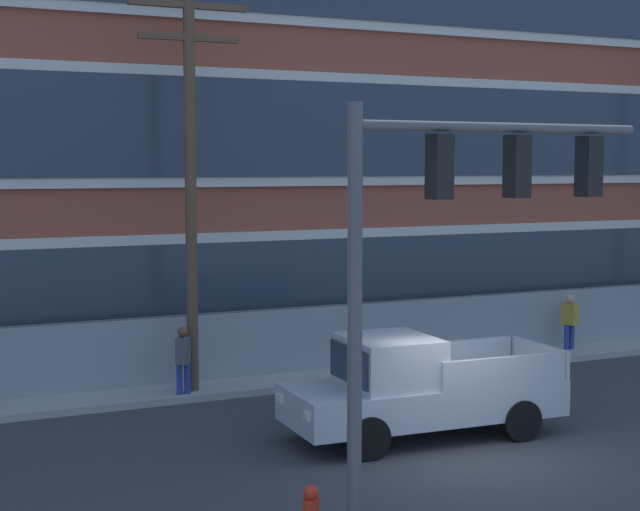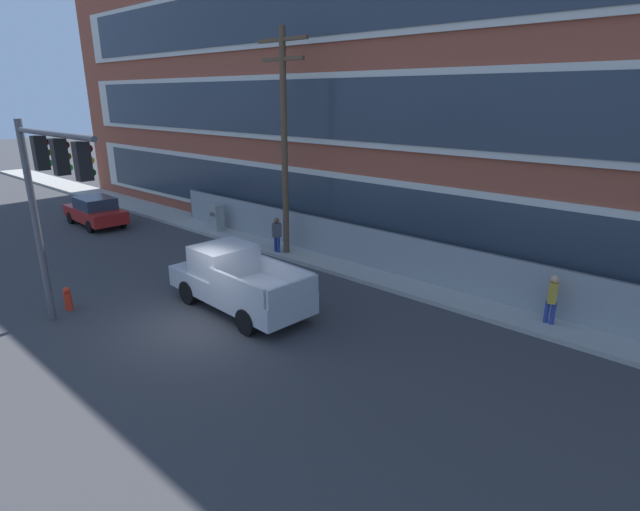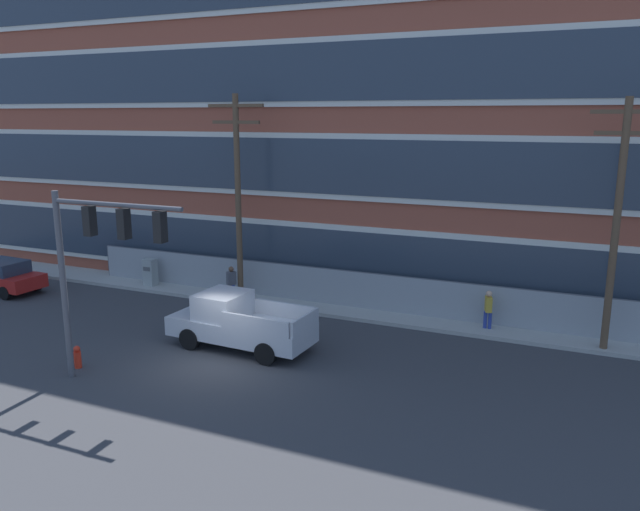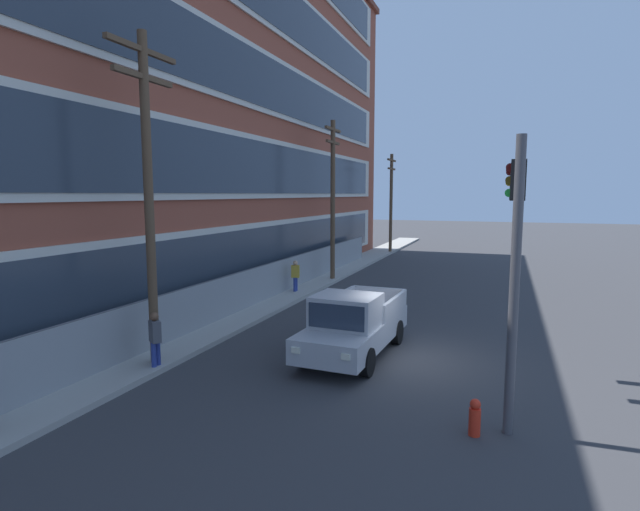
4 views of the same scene
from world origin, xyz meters
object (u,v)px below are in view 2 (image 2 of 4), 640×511
object	(u,v)px
pedestrian_by_fence	(552,298)
pedestrian_near_cabinet	(277,234)
electrical_cabinet	(217,219)
fire_hydrant	(68,299)
pickup_truck_silver	(236,281)
sedan_red	(95,211)
utility_pole_near_corner	(284,135)
traffic_signal_mast	(48,185)

from	to	relation	value
pedestrian_by_fence	pedestrian_near_cabinet	bearing A→B (deg)	-176.89
electrical_cabinet	fire_hydrant	xyz separation A→B (m)	(4.16, -9.04, -0.36)
electrical_cabinet	pedestrian_near_cabinet	world-z (taller)	pedestrian_near_cabinet
pedestrian_near_cabinet	fire_hydrant	distance (m)	8.63
pickup_truck_silver	pedestrian_near_cabinet	xyz separation A→B (m)	(-3.21, 4.78, 0.02)
sedan_red	fire_hydrant	size ratio (longest dim) A/B	5.64
utility_pole_near_corner	pedestrian_near_cabinet	bearing A→B (deg)	-138.53
pickup_truck_silver	pedestrian_near_cabinet	distance (m)	5.76
sedan_red	electrical_cabinet	xyz separation A→B (m)	(6.14, 3.40, -0.06)
pickup_truck_silver	fire_hydrant	xyz separation A→B (m)	(-4.00, -3.80, -0.57)
electrical_cabinet	fire_hydrant	distance (m)	9.96
traffic_signal_mast	fire_hydrant	xyz separation A→B (m)	(-1.84, 0.64, -4.04)
pedestrian_by_fence	sedan_red	bearing A→B (deg)	-170.97
traffic_signal_mast	pedestrian_near_cabinet	world-z (taller)	traffic_signal_mast
traffic_signal_mast	electrical_cabinet	xyz separation A→B (m)	(-6.00, 9.68, -3.68)
utility_pole_near_corner	pickup_truck_silver	bearing A→B (deg)	-60.13
pedestrian_near_cabinet	pedestrian_by_fence	distance (m)	11.32
fire_hydrant	pedestrian_near_cabinet	bearing A→B (deg)	84.76
utility_pole_near_corner	electrical_cabinet	bearing A→B (deg)	177.96
traffic_signal_mast	electrical_cabinet	size ratio (longest dim) A/B	4.14
pickup_truck_silver	sedan_red	bearing A→B (deg)	172.68
traffic_signal_mast	sedan_red	size ratio (longest dim) A/B	1.38
sedan_red	fire_hydrant	bearing A→B (deg)	-28.68
electrical_cabinet	pedestrian_by_fence	bearing A→B (deg)	0.54
pickup_truck_silver	fire_hydrant	bearing A→B (deg)	-136.46
traffic_signal_mast	utility_pole_near_corner	distance (m)	9.55
sedan_red	pickup_truck_silver	bearing A→B (deg)	-7.32
electrical_cabinet	pedestrian_by_fence	size ratio (longest dim) A/B	0.87
utility_pole_near_corner	fire_hydrant	size ratio (longest dim) A/B	11.87
pedestrian_by_fence	fire_hydrant	size ratio (longest dim) A/B	2.17
traffic_signal_mast	electrical_cabinet	distance (m)	11.97
utility_pole_near_corner	electrical_cabinet	xyz separation A→B (m)	(-5.26, 0.19, -4.40)
pickup_truck_silver	pedestrian_near_cabinet	world-z (taller)	pickup_truck_silver
pickup_truck_silver	electrical_cabinet	world-z (taller)	pickup_truck_silver
utility_pole_near_corner	pedestrian_by_fence	xyz separation A→B (m)	(10.99, 0.34, -4.17)
pickup_truck_silver	sedan_red	world-z (taller)	pickup_truck_silver
utility_pole_near_corner	fire_hydrant	distance (m)	10.11
sedan_red	electrical_cabinet	distance (m)	7.02
traffic_signal_mast	pedestrian_by_fence	distance (m)	14.61
traffic_signal_mast	utility_pole_near_corner	xyz separation A→B (m)	(-0.74, 9.49, 0.72)
traffic_signal_mast	electrical_cabinet	bearing A→B (deg)	121.80
utility_pole_near_corner	traffic_signal_mast	bearing A→B (deg)	-85.51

